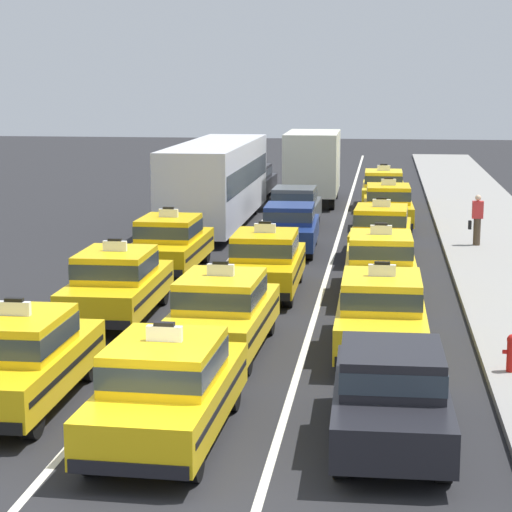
# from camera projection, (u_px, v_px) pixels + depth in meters

# --- Properties ---
(ground_plane) EXTENTS (160.00, 160.00, 0.00)m
(ground_plane) POSITION_uv_depth(u_px,v_px,m) (149.00, 487.00, 13.78)
(ground_plane) COLOR #232326
(lane_stripe_left_center) EXTENTS (0.14, 80.00, 0.01)m
(lane_stripe_left_center) POSITION_uv_depth(u_px,v_px,m) (242.00, 246.00, 33.49)
(lane_stripe_left_center) COLOR silver
(lane_stripe_left_center) RESTS_ON ground
(lane_stripe_center_right) EXTENTS (0.14, 80.00, 0.01)m
(lane_stripe_center_right) POSITION_uv_depth(u_px,v_px,m) (335.00, 248.00, 33.09)
(lane_stripe_center_right) COLOR silver
(lane_stripe_center_right) RESTS_ON ground
(taxi_left_nearest) EXTENTS (1.86, 4.58, 1.96)m
(taxi_left_nearest) POSITION_uv_depth(u_px,v_px,m) (19.00, 358.00, 17.02)
(taxi_left_nearest) COLOR black
(taxi_left_nearest) RESTS_ON ground
(taxi_left_second) EXTENTS (1.88, 4.58, 1.96)m
(taxi_left_second) POSITION_uv_depth(u_px,v_px,m) (117.00, 283.00, 23.24)
(taxi_left_second) COLOR black
(taxi_left_second) RESTS_ON ground
(taxi_left_third) EXTENTS (1.86, 4.57, 1.96)m
(taxi_left_third) POSITION_uv_depth(u_px,v_px,m) (170.00, 243.00, 28.81)
(taxi_left_third) COLOR black
(taxi_left_third) RESTS_ON ground
(bus_left_fourth) EXTENTS (2.55, 11.21, 3.22)m
(bus_left_fourth) POSITION_uv_depth(u_px,v_px,m) (217.00, 179.00, 37.76)
(bus_left_fourth) COLOR black
(bus_left_fourth) RESTS_ON ground
(sedan_left_fifth) EXTENTS (1.84, 4.33, 1.58)m
(sedan_left_fifth) POSITION_uv_depth(u_px,v_px,m) (253.00, 180.00, 46.83)
(sedan_left_fifth) COLOR black
(sedan_left_fifth) RESTS_ON ground
(taxi_center_nearest) EXTENTS (1.93, 4.60, 1.96)m
(taxi_center_nearest) POSITION_uv_depth(u_px,v_px,m) (167.00, 387.00, 15.38)
(taxi_center_nearest) COLOR black
(taxi_center_nearest) RESTS_ON ground
(taxi_center_second) EXTENTS (1.95, 4.61, 1.96)m
(taxi_center_second) POSITION_uv_depth(u_px,v_px,m) (222.00, 311.00, 20.38)
(taxi_center_second) COLOR black
(taxi_center_second) RESTS_ON ground
(taxi_center_third) EXTENTS (1.86, 4.57, 1.96)m
(taxi_center_third) POSITION_uv_depth(u_px,v_px,m) (265.00, 261.00, 25.96)
(taxi_center_third) COLOR black
(taxi_center_third) RESTS_ON ground
(sedan_center_fourth) EXTENTS (1.87, 4.35, 1.58)m
(sedan_center_fourth) POSITION_uv_depth(u_px,v_px,m) (290.00, 226.00, 32.19)
(sedan_center_fourth) COLOR black
(sedan_center_fourth) RESTS_ON ground
(sedan_center_fifth) EXTENTS (1.78, 4.31, 1.58)m
(sedan_center_fifth) POSITION_uv_depth(u_px,v_px,m) (295.00, 206.00, 37.20)
(sedan_center_fifth) COLOR black
(sedan_center_fifth) RESTS_ON ground
(box_truck_center_sixth) EXTENTS (2.37, 6.99, 3.27)m
(box_truck_center_sixth) POSITION_uv_depth(u_px,v_px,m) (314.00, 164.00, 44.77)
(box_truck_center_sixth) COLOR black
(box_truck_center_sixth) RESTS_ON ground
(sedan_right_nearest) EXTENTS (1.84, 4.33, 1.58)m
(sedan_right_nearest) POSITION_uv_depth(u_px,v_px,m) (391.00, 392.00, 15.25)
(sedan_right_nearest) COLOR black
(sedan_right_nearest) RESTS_ON ground
(taxi_right_second) EXTENTS (1.84, 4.57, 1.96)m
(taxi_right_second) POSITION_uv_depth(u_px,v_px,m) (381.00, 312.00, 20.34)
(taxi_right_second) COLOR black
(taxi_right_second) RESTS_ON ground
(taxi_right_third) EXTENTS (1.90, 4.59, 1.96)m
(taxi_right_third) POSITION_uv_depth(u_px,v_px,m) (380.00, 263.00, 25.68)
(taxi_right_third) COLOR black
(taxi_right_third) RESTS_ON ground
(taxi_right_fourth) EXTENTS (1.98, 4.62, 1.96)m
(taxi_right_fourth) POSITION_uv_depth(u_px,v_px,m) (381.00, 231.00, 31.08)
(taxi_right_fourth) COLOR black
(taxi_right_fourth) RESTS_ON ground
(taxi_right_fifth) EXTENTS (1.91, 4.60, 1.96)m
(taxi_right_fifth) POSITION_uv_depth(u_px,v_px,m) (388.00, 205.00, 37.24)
(taxi_right_fifth) COLOR black
(taxi_right_fifth) RESTS_ON ground
(taxi_right_sixth) EXTENTS (1.84, 4.57, 1.96)m
(taxi_right_sixth) POSITION_uv_depth(u_px,v_px,m) (383.00, 188.00, 43.02)
(taxi_right_sixth) COLOR black
(taxi_right_sixth) RESTS_ON ground
(pedestrian_mid_block) EXTENTS (0.47, 0.24, 1.69)m
(pedestrian_mid_block) POSITION_uv_depth(u_px,v_px,m) (477.00, 220.00, 32.62)
(pedestrian_mid_block) COLOR #473828
(pedestrian_mid_block) RESTS_ON sidewalk_curb
(fire_hydrant) EXTENTS (0.36, 0.22, 0.73)m
(fire_hydrant) POSITION_uv_depth(u_px,v_px,m) (512.00, 351.00, 18.62)
(fire_hydrant) COLOR red
(fire_hydrant) RESTS_ON sidewalk_curb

